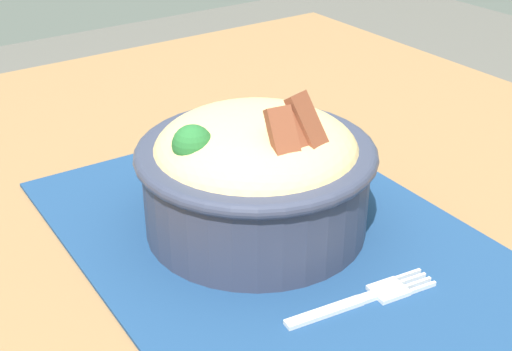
% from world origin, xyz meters
% --- Properties ---
extents(table, '(1.12, 0.92, 0.72)m').
position_xyz_m(table, '(0.00, 0.00, 0.66)').
color(table, olive).
rests_on(table, ground_plane).
extents(placemat, '(0.44, 0.32, 0.00)m').
position_xyz_m(placemat, '(-0.02, -0.02, 0.72)').
color(placemat, navy).
rests_on(placemat, table).
extents(bowl, '(0.23, 0.23, 0.13)m').
position_xyz_m(bowl, '(-0.04, -0.02, 0.78)').
color(bowl, '#2D3347').
rests_on(bowl, placemat).
extents(fork, '(0.03, 0.13, 0.00)m').
position_xyz_m(fork, '(0.09, -0.01, 0.73)').
color(fork, silver).
rests_on(fork, placemat).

